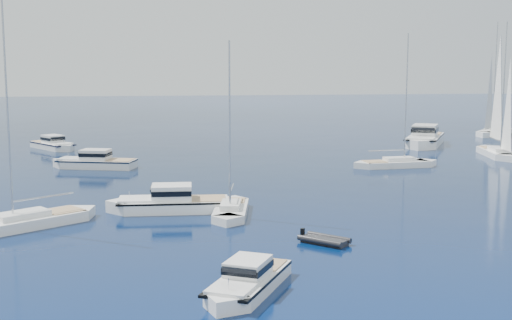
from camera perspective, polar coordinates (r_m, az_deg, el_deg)
The scene contains 14 objects.
ground at distance 39.26m, azimuth 9.31°, elevation -8.67°, with size 400.00×400.00×0.00m, color navy.
motor_cruiser_near at distance 34.41m, azimuth -0.77°, elevation -11.00°, with size 2.45×8.02×2.11m, color silver, non-canonical shape.
motor_cruiser_centre at distance 52.64m, azimuth -7.27°, elevation -4.29°, with size 3.07×10.03×2.63m, color white, non-canonical shape.
motor_cruiser_far_l at distance 75.54m, azimuth -13.41°, elevation -0.65°, with size 3.01×9.85×2.59m, color silver, non-canonical shape.
motor_cruiser_distant at distance 96.43m, azimuth 13.93°, elevation 1.21°, with size 4.21×13.76×3.61m, color silver, non-canonical shape.
motor_cruiser_horizon at distance 93.34m, azimuth -16.60°, elevation 0.88°, with size 2.76×9.03×2.37m, color silver, non-canonical shape.
sailboat_fore at distance 51.26m, azimuth -2.11°, elevation -4.57°, with size 2.37×9.10×13.38m, color silver, non-canonical shape.
sailboat_mid_l at distance 49.98m, azimuth -18.52°, elevation -5.32°, with size 2.88×11.07×16.28m, color silver, non-canonical shape.
sailboat_centre at distance 75.68m, azimuth 11.62°, elevation -0.58°, with size 2.65×10.17×14.96m, color silver, non-canonical shape.
sailboat_sails_r at distance 87.73m, azimuth 19.58°, elevation 0.30°, with size 2.95×11.34×16.67m, color white, non-canonical shape.
sailboat_sails_far at distance 113.62m, azimuth 19.37°, elevation 2.01°, with size 3.20×12.32×18.11m, color white, non-canonical shape.
tender_yellow at distance 59.99m, azimuth -7.11°, elevation -2.75°, with size 1.90×3.41×0.95m, color #CDC90C, non-canonical shape.
tender_grey_near at distance 43.32m, azimuth 5.75°, elevation -6.99°, with size 1.83×3.27×0.95m, color black, non-canonical shape.
tender_grey_far at distance 80.61m, azimuth -14.66°, elevation -0.15°, with size 2.28×4.26×0.95m, color black, non-canonical shape.
Camera 1 is at (-11.16, -35.90, 11.31)m, focal length 47.68 mm.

